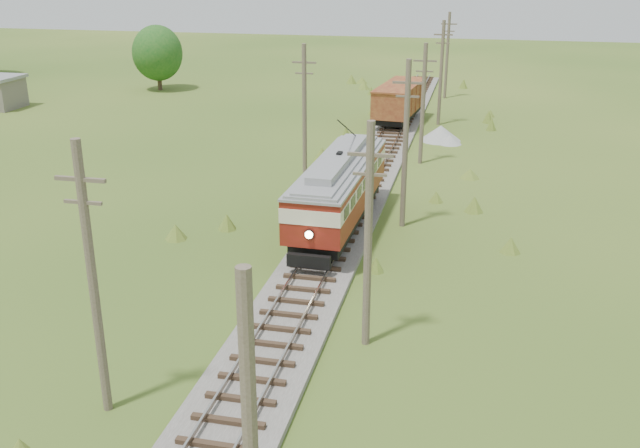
# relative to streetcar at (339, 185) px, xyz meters

# --- Properties ---
(railbed_main) EXTENTS (3.60, 96.00, 0.57)m
(railbed_main) POSITION_rel_streetcar_xyz_m (0.00, 4.70, -2.44)
(railbed_main) COLOR #605B54
(railbed_main) RESTS_ON ground
(streetcar) EXTENTS (3.18, 12.45, 5.66)m
(streetcar) POSITION_rel_streetcar_xyz_m (0.00, 0.00, 0.00)
(streetcar) COLOR black
(streetcar) RESTS_ON ground
(gondola) EXTENTS (3.88, 9.29, 3.00)m
(gondola) POSITION_rel_streetcar_xyz_m (0.00, 26.93, -0.45)
(gondola) COLOR black
(gondola) RESTS_ON ground
(gravel_pile) EXTENTS (3.38, 3.58, 1.23)m
(gravel_pile) POSITION_rel_streetcar_xyz_m (4.09, 21.68, -2.06)
(gravel_pile) COLOR gray
(gravel_pile) RESTS_ON ground
(utility_pole_r_2) EXTENTS (1.60, 0.30, 8.60)m
(utility_pole_r_2) POSITION_rel_streetcar_xyz_m (3.30, -11.30, 1.79)
(utility_pole_r_2) COLOR brown
(utility_pole_r_2) RESTS_ON ground
(utility_pole_r_3) EXTENTS (1.60, 0.30, 9.00)m
(utility_pole_r_3) POSITION_rel_streetcar_xyz_m (3.20, 1.70, 1.99)
(utility_pole_r_3) COLOR brown
(utility_pole_r_3) RESTS_ON ground
(utility_pole_r_4) EXTENTS (1.60, 0.30, 8.40)m
(utility_pole_r_4) POSITION_rel_streetcar_xyz_m (3.00, 14.70, 1.69)
(utility_pole_r_4) COLOR brown
(utility_pole_r_4) RESTS_ON ground
(utility_pole_r_5) EXTENTS (1.60, 0.30, 8.90)m
(utility_pole_r_5) POSITION_rel_streetcar_xyz_m (3.40, 27.70, 1.94)
(utility_pole_r_5) COLOR brown
(utility_pole_r_5) RESTS_ON ground
(utility_pole_r_6) EXTENTS (1.60, 0.30, 8.70)m
(utility_pole_r_6) POSITION_rel_streetcar_xyz_m (3.20, 40.70, 1.84)
(utility_pole_r_6) COLOR brown
(utility_pole_r_6) RESTS_ON ground
(utility_pole_l_a) EXTENTS (1.60, 0.30, 9.00)m
(utility_pole_l_a) POSITION_rel_streetcar_xyz_m (-4.20, -17.30, 1.99)
(utility_pole_l_a) COLOR brown
(utility_pole_l_a) RESTS_ON ground
(utility_pole_l_b) EXTENTS (1.60, 0.30, 8.60)m
(utility_pole_l_b) POSITION_rel_streetcar_xyz_m (-4.50, 10.70, 1.79)
(utility_pole_l_b) COLOR brown
(utility_pole_l_b) RESTS_ON ground
(tree_mid_a) EXTENTS (5.46, 5.46, 7.03)m
(tree_mid_a) POSITION_rel_streetcar_xyz_m (-28.00, 38.70, 1.39)
(tree_mid_a) COLOR #38281C
(tree_mid_a) RESTS_ON ground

